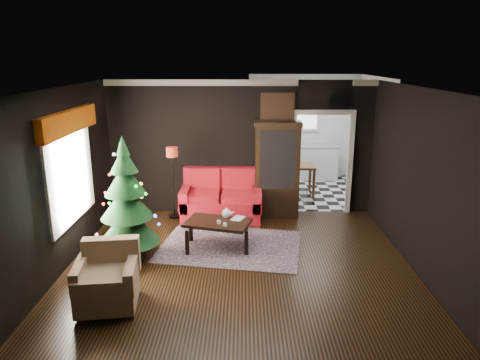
{
  "coord_description": "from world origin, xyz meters",
  "views": [
    {
      "loc": [
        0.07,
        -6.53,
        3.23
      ],
      "look_at": [
        0.0,
        0.9,
        1.15
      ],
      "focal_mm": 32.89,
      "sensor_mm": 36.0,
      "label": 1
    }
  ],
  "objects_px": {
    "floor_lamp": "(173,183)",
    "kitchen_table": "(299,180)",
    "armchair": "(106,276)",
    "loveseat": "(221,195)",
    "wall_clock": "(337,101)",
    "curio_cabinet": "(277,172)",
    "christmas_tree": "(126,198)",
    "teapot": "(226,213)",
    "coffee_table": "(218,234)"
  },
  "relations": [
    {
      "from": "floor_lamp",
      "to": "armchair",
      "type": "distance_m",
      "value": 3.21
    },
    {
      "from": "coffee_table",
      "to": "armchair",
      "type": "bearing_deg",
      "value": -125.54
    },
    {
      "from": "loveseat",
      "to": "teapot",
      "type": "relative_size",
      "value": 9.17
    },
    {
      "from": "kitchen_table",
      "to": "teapot",
      "type": "bearing_deg",
      "value": -118.94
    },
    {
      "from": "coffee_table",
      "to": "kitchen_table",
      "type": "relative_size",
      "value": 1.44
    },
    {
      "from": "loveseat",
      "to": "curio_cabinet",
      "type": "height_order",
      "value": "curio_cabinet"
    },
    {
      "from": "curio_cabinet",
      "to": "coffee_table",
      "type": "distance_m",
      "value": 2.16
    },
    {
      "from": "floor_lamp",
      "to": "curio_cabinet",
      "type": "bearing_deg",
      "value": 11.63
    },
    {
      "from": "loveseat",
      "to": "christmas_tree",
      "type": "bearing_deg",
      "value": -126.62
    },
    {
      "from": "loveseat",
      "to": "christmas_tree",
      "type": "relative_size",
      "value": 0.89
    },
    {
      "from": "christmas_tree",
      "to": "wall_clock",
      "type": "distance_m",
      "value": 4.61
    },
    {
      "from": "armchair",
      "to": "teapot",
      "type": "height_order",
      "value": "armchair"
    },
    {
      "from": "armchair",
      "to": "curio_cabinet",
      "type": "bearing_deg",
      "value": 47.77
    },
    {
      "from": "christmas_tree",
      "to": "armchair",
      "type": "xyz_separation_m",
      "value": [
        0.08,
        -1.47,
        -0.59
      ]
    },
    {
      "from": "teapot",
      "to": "christmas_tree",
      "type": "bearing_deg",
      "value": -159.37
    },
    {
      "from": "loveseat",
      "to": "armchair",
      "type": "bearing_deg",
      "value": -111.66
    },
    {
      "from": "loveseat",
      "to": "kitchen_table",
      "type": "xyz_separation_m",
      "value": [
        1.8,
        1.65,
        -0.12
      ]
    },
    {
      "from": "armchair",
      "to": "kitchen_table",
      "type": "relative_size",
      "value": 1.09
    },
    {
      "from": "teapot",
      "to": "curio_cabinet",
      "type": "bearing_deg",
      "value": 57.19
    },
    {
      "from": "coffee_table",
      "to": "kitchen_table",
      "type": "bearing_deg",
      "value": 60.29
    },
    {
      "from": "kitchen_table",
      "to": "wall_clock",
      "type": "bearing_deg",
      "value": -66.25
    },
    {
      "from": "floor_lamp",
      "to": "christmas_tree",
      "type": "xyz_separation_m",
      "value": [
        -0.48,
        -1.7,
        0.22
      ]
    },
    {
      "from": "floor_lamp",
      "to": "armchair",
      "type": "xyz_separation_m",
      "value": [
        -0.4,
        -3.17,
        -0.37
      ]
    },
    {
      "from": "floor_lamp",
      "to": "teapot",
      "type": "relative_size",
      "value": 7.75
    },
    {
      "from": "christmas_tree",
      "to": "floor_lamp",
      "type": "bearing_deg",
      "value": 74.23
    },
    {
      "from": "loveseat",
      "to": "christmas_tree",
      "type": "height_order",
      "value": "christmas_tree"
    },
    {
      "from": "floor_lamp",
      "to": "wall_clock",
      "type": "height_order",
      "value": "wall_clock"
    },
    {
      "from": "floor_lamp",
      "to": "coffee_table",
      "type": "height_order",
      "value": "floor_lamp"
    },
    {
      "from": "loveseat",
      "to": "wall_clock",
      "type": "relative_size",
      "value": 5.31
    },
    {
      "from": "loveseat",
      "to": "kitchen_table",
      "type": "relative_size",
      "value": 2.27
    },
    {
      "from": "wall_clock",
      "to": "floor_lamp",
      "type": "bearing_deg",
      "value": -169.49
    },
    {
      "from": "teapot",
      "to": "wall_clock",
      "type": "distance_m",
      "value": 3.31
    },
    {
      "from": "loveseat",
      "to": "curio_cabinet",
      "type": "distance_m",
      "value": 1.25
    },
    {
      "from": "teapot",
      "to": "loveseat",
      "type": "bearing_deg",
      "value": 97.08
    },
    {
      "from": "coffee_table",
      "to": "floor_lamp",
      "type": "bearing_deg",
      "value": 126.91
    },
    {
      "from": "loveseat",
      "to": "wall_clock",
      "type": "distance_m",
      "value": 3.04
    },
    {
      "from": "armchair",
      "to": "wall_clock",
      "type": "xyz_separation_m",
      "value": [
        3.69,
        3.78,
        1.92
      ]
    },
    {
      "from": "coffee_table",
      "to": "wall_clock",
      "type": "relative_size",
      "value": 3.38
    },
    {
      "from": "loveseat",
      "to": "floor_lamp",
      "type": "relative_size",
      "value": 1.18
    },
    {
      "from": "kitchen_table",
      "to": "christmas_tree",
      "type": "bearing_deg",
      "value": -132.13
    },
    {
      "from": "armchair",
      "to": "wall_clock",
      "type": "height_order",
      "value": "wall_clock"
    },
    {
      "from": "floor_lamp",
      "to": "teapot",
      "type": "bearing_deg",
      "value": -45.03
    },
    {
      "from": "floor_lamp",
      "to": "kitchen_table",
      "type": "xyz_separation_m",
      "value": [
        2.74,
        1.86,
        -0.45
      ]
    },
    {
      "from": "curio_cabinet",
      "to": "armchair",
      "type": "distance_m",
      "value": 4.4
    },
    {
      "from": "armchair",
      "to": "wall_clock",
      "type": "relative_size",
      "value": 2.56
    },
    {
      "from": "floor_lamp",
      "to": "kitchen_table",
      "type": "relative_size",
      "value": 1.92
    },
    {
      "from": "curio_cabinet",
      "to": "kitchen_table",
      "type": "distance_m",
      "value": 1.67
    },
    {
      "from": "armchair",
      "to": "coffee_table",
      "type": "relative_size",
      "value": 0.76
    },
    {
      "from": "christmas_tree",
      "to": "armchair",
      "type": "relative_size",
      "value": 2.34
    },
    {
      "from": "kitchen_table",
      "to": "coffee_table",
      "type": "bearing_deg",
      "value": -119.71
    }
  ]
}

